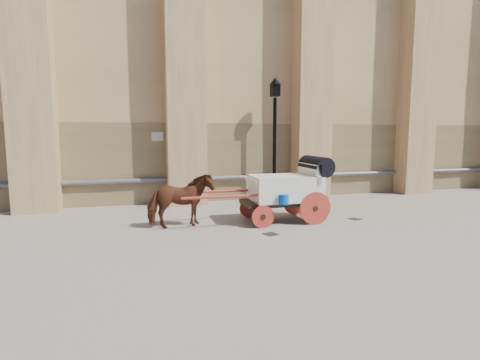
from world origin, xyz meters
name	(u,v)px	position (x,y,z in m)	size (l,w,h in m)	color
ground	(240,225)	(0.00, 0.00, 0.00)	(90.00, 90.00, 0.00)	slate
horse	(181,201)	(-1.65, 0.19, 0.75)	(0.81, 1.78, 1.50)	#5A2613
carriage	(289,186)	(1.58, 0.10, 1.04)	(4.43, 1.57, 1.93)	black
street_lamp	(275,136)	(2.32, 3.28, 2.51)	(0.44, 0.44, 4.69)	black
drain_grate_near	(271,234)	(0.50, -1.23, 0.01)	(0.32, 0.32, 0.01)	black
drain_grate_far	(355,219)	(3.59, -0.29, 0.01)	(0.32, 0.32, 0.01)	black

